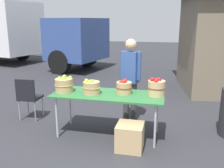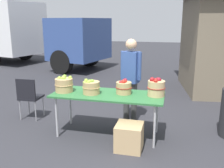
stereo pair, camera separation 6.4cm
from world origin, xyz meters
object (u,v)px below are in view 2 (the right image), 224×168
Objects in this scene: apple_basket_green_0 at (64,85)px; produce_crate at (129,137)px; apple_basket_green_1 at (91,87)px; apple_basket_red_0 at (124,87)px; apple_basket_red_1 at (156,87)px; vendor_adult at (131,74)px; box_truck at (15,31)px; market_table at (108,96)px; folding_chair at (29,95)px.

apple_basket_green_0 is 0.79× the size of produce_crate.
apple_basket_red_0 is at bearing 14.58° from apple_basket_green_1.
apple_basket_green_0 is at bearing -175.48° from apple_basket_red_1.
vendor_adult is 0.20× the size of box_truck.
box_truck is at bearing 133.51° from market_table.
market_table is at bearing 167.16° from folding_chair.
apple_basket_green_0 is 1.07× the size of apple_basket_green_1.
apple_basket_red_0 is 0.68× the size of produce_crate.
produce_crate is (1.24, -0.38, -0.67)m from apple_basket_green_0.
apple_basket_red_1 is at bearing -0.08° from apple_basket_red_0.
folding_chair is (-1.45, 0.39, -0.36)m from apple_basket_green_1.
apple_basket_green_1 is at bearing -167.82° from market_table.
apple_basket_green_0 is at bearing 51.71° from vendor_adult.
apple_basket_red_0 reaches higher than produce_crate.
apple_basket_red_1 is at bearing 7.34° from apple_basket_green_1.
apple_basket_red_1 is (1.59, 0.13, 0.02)m from apple_basket_green_0.
apple_basket_green_1 reaches higher than produce_crate.
apple_basket_red_1 is at bearing 145.95° from vendor_adult.
apple_basket_red_1 reaches higher than apple_basket_green_1.
folding_chair is at bearing 174.34° from apple_basket_red_1.
apple_basket_green_1 reaches higher than market_table.
apple_basket_green_0 is (-0.78, -0.05, 0.17)m from market_table.
apple_basket_red_1 is 0.92m from produce_crate.
apple_basket_green_0 is at bearing 178.35° from apple_basket_green_1.
vendor_adult is at bearing 54.64° from apple_basket_green_1.
apple_basket_red_1 is at bearing 172.34° from folding_chair.
apple_basket_green_1 is at bearing -33.74° from box_truck.
apple_basket_red_0 reaches higher than folding_chair.
vendor_adult is 2.08m from folding_chair.
apple_basket_green_1 is 0.35× the size of folding_chair.
apple_basket_red_0 is 0.88× the size of apple_basket_red_1.
box_truck is 19.43× the size of produce_crate.
apple_basket_red_0 is at bearing 170.82° from folding_chair.
apple_basket_green_1 is 1.05m from produce_crate.
market_table is 6.23× the size of apple_basket_green_1.
folding_chair is (-2.53, 0.25, -0.39)m from apple_basket_red_1.
apple_basket_red_1 reaches higher than produce_crate.
box_truck reaches higher than vendor_adult.
box_truck reaches higher than apple_basket_green_0.
vendor_adult is (0.55, 0.77, 0.10)m from apple_basket_green_1.
market_table is 4.62× the size of produce_crate.
folding_chair is at bearing 26.71° from vendor_adult.
apple_basket_green_0 is 0.20× the size of vendor_adult.
apple_basket_green_0 reaches higher than apple_basket_red_0.
market_table is at bearing 85.09° from vendor_adult.
produce_crate is (0.19, -1.14, -0.76)m from vendor_adult.
apple_basket_red_0 is 0.33× the size of folding_chair.
market_table is 6.78× the size of apple_basket_red_0.
apple_basket_red_0 is at bearing -30.59° from box_truck.
apple_basket_red_0 is at bearing 179.92° from apple_basket_red_1.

